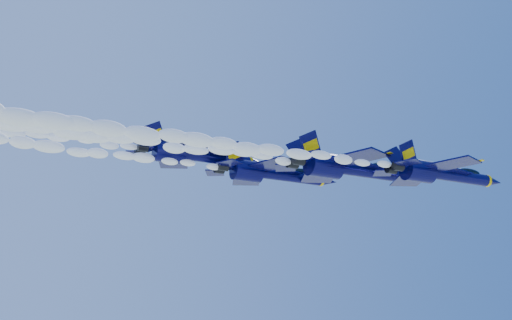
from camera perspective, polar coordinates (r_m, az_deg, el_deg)
name	(u,v)px	position (r m, az deg, el deg)	size (l,w,h in m)	color
jet_lead	(441,173)	(77.83, 16.11, -1.15)	(16.68, 13.69, 6.20)	#06053B
smoke_trail_jet_lead	(150,134)	(61.06, -9.40, 2.31)	(55.70, 2.13, 1.91)	white
jet_second	(351,168)	(80.12, 8.43, -0.73)	(19.67, 16.13, 7.31)	#06053B
smoke_trail_jet_second	(47,129)	(67.55, -18.09, 2.66)	(55.70, 2.51, 2.26)	white
jet_third	(271,173)	(83.58, 1.37, -1.18)	(17.70, 14.52, 6.58)	#06053B
jet_fourth	(196,155)	(81.91, -5.36, 0.46)	(17.79, 14.59, 6.61)	#06053B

